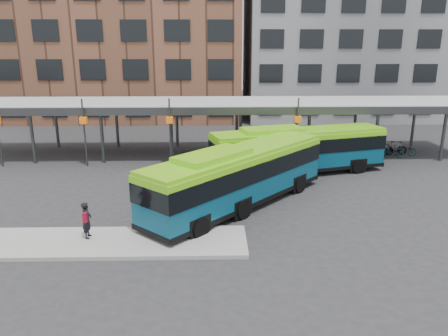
{
  "coord_description": "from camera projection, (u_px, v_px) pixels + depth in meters",
  "views": [
    {
      "loc": [
        0.1,
        -20.6,
        8.61
      ],
      "look_at": [
        0.64,
        2.73,
        1.8
      ],
      "focal_mm": 35.0,
      "sensor_mm": 36.0,
      "label": 1
    }
  ],
  "objects": [
    {
      "name": "ground",
      "position": [
        213.0,
        217.0,
        22.18
      ],
      "size": [
        120.0,
        120.0,
        0.0
      ],
      "primitive_type": "plane",
      "color": "#28282B",
      "rests_on": "ground"
    },
    {
      "name": "boarding_island",
      "position": [
        87.0,
        243.0,
        19.15
      ],
      "size": [
        14.0,
        3.0,
        0.18
      ],
      "primitive_type": "cube",
      "color": "gray",
      "rests_on": "ground"
    },
    {
      "name": "canopy",
      "position": [
        212.0,
        105.0,
        33.43
      ],
      "size": [
        40.0,
        6.53,
        4.8
      ],
      "color": "#999B9E",
      "rests_on": "ground"
    },
    {
      "name": "building_brick",
      "position": [
        125.0,
        19.0,
        49.58
      ],
      "size": [
        26.0,
        14.0,
        22.0
      ],
      "primitive_type": "cube",
      "color": "brown",
      "rests_on": "ground"
    },
    {
      "name": "building_grey",
      "position": [
        351.0,
        28.0,
        50.45
      ],
      "size": [
        24.0,
        14.0,
        20.0
      ],
      "primitive_type": "cube",
      "color": "slate",
      "rests_on": "ground"
    },
    {
      "name": "bus_front",
      "position": [
        239.0,
        175.0,
        23.13
      ],
      "size": [
        10.24,
        10.82,
        3.39
      ],
      "rotation": [
        0.0,
        0.0,
        0.83
      ],
      "color": "navy",
      "rests_on": "ground"
    },
    {
      "name": "bus_rear",
      "position": [
        298.0,
        149.0,
        29.02
      ],
      "size": [
        12.02,
        5.66,
        3.25
      ],
      "rotation": [
        0.0,
        0.0,
        0.28
      ],
      "color": "navy",
      "rests_on": "ground"
    },
    {
      "name": "pedestrian",
      "position": [
        87.0,
        220.0,
        19.24
      ],
      "size": [
        0.4,
        0.64,
        1.66
      ],
      "rotation": [
        0.0,
        0.0,
        1.58
      ],
      "color": "black",
      "rests_on": "boarding_island"
    },
    {
      "name": "bike_rack",
      "position": [
        382.0,
        150.0,
        33.87
      ],
      "size": [
        5.62,
        1.52,
        1.06
      ],
      "color": "slate",
      "rests_on": "ground"
    }
  ]
}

